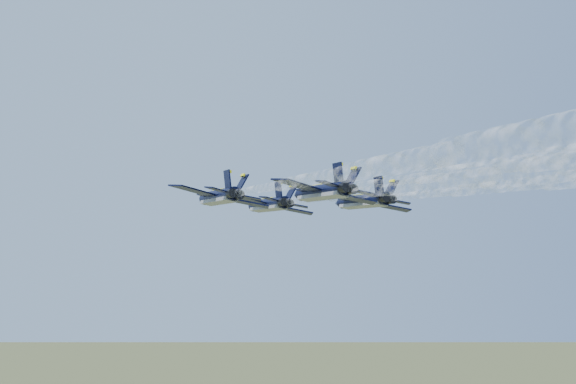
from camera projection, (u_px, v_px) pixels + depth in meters
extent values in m
cylinder|color=black|center=(269.00, 204.00, 110.58)|extent=(3.93, 13.06, 1.94)
cone|color=black|center=(251.00, 208.00, 117.76)|extent=(2.31, 2.80, 1.94)
ellipsoid|color=black|center=(261.00, 202.00, 113.74)|extent=(1.44, 2.48, 0.97)
cube|color=gray|center=(268.00, 209.00, 110.48)|extent=(3.30, 11.69, 0.71)
cube|color=black|center=(248.00, 199.00, 108.74)|extent=(6.38, 5.31, 1.26)
cube|color=#FFFA0D|center=(244.00, 199.00, 110.29)|extent=(4.98, 2.76, 1.27)
cube|color=black|center=(292.00, 210.00, 110.93)|extent=(6.00, 3.96, 1.26)
cube|color=#FFFA0D|center=(288.00, 210.00, 112.49)|extent=(5.40, 1.19, 1.27)
cube|color=black|center=(270.00, 197.00, 104.16)|extent=(2.96, 2.63, 0.62)
cube|color=black|center=(298.00, 204.00, 105.52)|extent=(2.80, 2.09, 0.62)
cube|color=black|center=(279.00, 190.00, 105.42)|extent=(0.79, 2.19, 2.53)
cube|color=black|center=(290.00, 193.00, 105.97)|extent=(1.69, 2.33, 2.29)
cylinder|color=black|center=(283.00, 201.00, 104.05)|extent=(1.42, 1.35, 1.26)
cylinder|color=black|center=(289.00, 202.00, 104.34)|extent=(1.42, 1.35, 1.26)
cylinder|color=black|center=(219.00, 196.00, 97.86)|extent=(3.93, 13.06, 1.94)
cone|color=black|center=(203.00, 201.00, 105.04)|extent=(2.31, 2.80, 1.94)
ellipsoid|color=black|center=(213.00, 194.00, 101.02)|extent=(1.44, 2.48, 0.97)
cube|color=gray|center=(218.00, 201.00, 97.76)|extent=(3.30, 11.69, 0.71)
cube|color=black|center=(195.00, 190.00, 96.02)|extent=(6.38, 5.31, 1.26)
cube|color=#FFFA0D|center=(191.00, 191.00, 97.58)|extent=(4.98, 2.76, 1.27)
cube|color=black|center=(246.00, 203.00, 98.21)|extent=(6.00, 3.96, 1.26)
cube|color=#FFFA0D|center=(242.00, 203.00, 99.77)|extent=(5.40, 1.19, 1.27)
cube|color=black|center=(217.00, 188.00, 91.44)|extent=(2.96, 2.63, 0.62)
cube|color=black|center=(250.00, 196.00, 92.80)|extent=(2.80, 2.09, 0.62)
cube|color=black|center=(228.00, 179.00, 92.70)|extent=(0.79, 2.19, 2.53)
cube|color=black|center=(241.00, 183.00, 93.25)|extent=(1.69, 2.33, 2.29)
cylinder|color=black|center=(232.00, 191.00, 91.33)|extent=(1.42, 1.35, 1.26)
cylinder|color=black|center=(239.00, 193.00, 91.62)|extent=(1.42, 1.35, 1.26)
cylinder|color=black|center=(363.00, 201.00, 104.37)|extent=(3.93, 13.06, 1.94)
cone|color=black|center=(339.00, 205.00, 111.56)|extent=(2.31, 2.80, 1.94)
ellipsoid|color=black|center=(353.00, 199.00, 107.54)|extent=(1.44, 2.48, 0.97)
cube|color=gray|center=(362.00, 205.00, 104.27)|extent=(3.30, 11.69, 0.71)
cube|color=black|center=(343.00, 195.00, 102.54)|extent=(6.38, 5.31, 1.26)
cube|color=#FFFA0D|center=(338.00, 196.00, 104.09)|extent=(4.98, 2.76, 1.27)
cube|color=black|center=(388.00, 206.00, 104.73)|extent=(6.00, 3.96, 1.26)
cube|color=#FFFA0D|center=(382.00, 207.00, 106.28)|extent=(5.40, 1.19, 1.27)
cube|color=black|center=(371.00, 193.00, 97.96)|extent=(2.96, 2.63, 0.62)
cube|color=black|center=(400.00, 201.00, 99.31)|extent=(2.80, 2.09, 0.62)
cube|color=black|center=(379.00, 185.00, 99.21)|extent=(0.79, 2.19, 2.53)
cube|color=black|center=(391.00, 188.00, 99.76)|extent=(1.69, 2.33, 2.29)
cylinder|color=black|center=(385.00, 196.00, 97.84)|extent=(1.42, 1.35, 1.26)
cylinder|color=black|center=(391.00, 198.00, 98.13)|extent=(1.42, 1.35, 1.26)
cylinder|color=black|center=(323.00, 191.00, 91.16)|extent=(3.93, 13.06, 1.94)
cone|color=black|center=(298.00, 197.00, 98.34)|extent=(2.31, 2.80, 1.94)
ellipsoid|color=black|center=(312.00, 189.00, 94.32)|extent=(1.44, 2.48, 0.97)
cube|color=gray|center=(322.00, 197.00, 91.06)|extent=(3.30, 11.69, 0.71)
cube|color=black|center=(299.00, 185.00, 89.32)|extent=(6.38, 5.31, 1.26)
cube|color=#FFFA0D|center=(293.00, 185.00, 90.88)|extent=(4.98, 2.76, 1.27)
cube|color=black|center=(351.00, 198.00, 91.51)|extent=(6.00, 3.96, 1.26)
cube|color=#FFFA0D|center=(345.00, 198.00, 93.07)|extent=(5.40, 1.19, 1.27)
cube|color=black|center=(328.00, 182.00, 84.75)|extent=(2.96, 2.63, 0.62)
cube|color=black|center=(363.00, 191.00, 86.10)|extent=(2.80, 2.09, 0.62)
cube|color=black|center=(338.00, 173.00, 86.00)|extent=(0.79, 2.19, 2.53)
cube|color=black|center=(352.00, 176.00, 86.55)|extent=(1.69, 2.33, 2.29)
cylinder|color=black|center=(344.00, 186.00, 84.63)|extent=(1.42, 1.35, 1.26)
cylinder|color=black|center=(352.00, 187.00, 84.92)|extent=(1.42, 1.35, 1.26)
cylinder|color=white|center=(309.00, 196.00, 97.05)|extent=(3.48, 15.84, 1.03)
cylinder|color=white|center=(364.00, 184.00, 83.12)|extent=(3.87, 15.90, 1.42)
cylinder|color=white|center=(441.00, 168.00, 69.19)|extent=(4.32, 15.97, 1.88)
cylinder|color=white|center=(556.00, 143.00, 55.26)|extent=(4.84, 16.05, 2.40)
cylinder|color=white|center=(257.00, 185.00, 84.33)|extent=(3.48, 15.84, 1.03)
cylinder|color=white|center=(312.00, 169.00, 70.40)|extent=(3.87, 15.90, 1.42)
cylinder|color=white|center=(394.00, 146.00, 56.47)|extent=(4.32, 15.97, 1.88)
cylinder|color=white|center=(529.00, 106.00, 42.54)|extent=(4.84, 16.05, 2.40)
cylinder|color=white|center=(420.00, 191.00, 90.84)|extent=(3.48, 15.84, 1.03)
cylinder|color=white|center=(500.00, 178.00, 76.91)|extent=(3.87, 15.90, 1.42)
cylinder|color=white|center=(382.00, 178.00, 77.63)|extent=(3.48, 15.84, 1.03)
cylinder|color=white|center=(470.00, 159.00, 63.70)|extent=(3.87, 15.90, 1.42)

